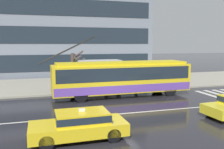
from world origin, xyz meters
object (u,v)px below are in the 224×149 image
at_px(street_tree_bare, 74,68).
at_px(trolleybus, 122,77).
at_px(pedestrian_walking_past, 136,77).
at_px(pedestrian_approaching_curb, 117,71).
at_px(pedestrian_at_shelter, 106,79).
at_px(bus_shelter, 98,67).
at_px(taxi_oncoming_near, 80,124).

bearing_deg(street_tree_bare, trolleybus, -47.92).
bearing_deg(street_tree_bare, pedestrian_walking_past, -13.74).
height_order(pedestrian_approaching_curb, pedestrian_walking_past, pedestrian_approaching_curb).
bearing_deg(pedestrian_approaching_curb, pedestrian_at_shelter, -160.36).
relative_size(pedestrian_at_shelter, street_tree_bare, 0.46).
height_order(pedestrian_approaching_curb, street_tree_bare, street_tree_bare).
distance_m(pedestrian_walking_past, street_tree_bare, 5.85).
bearing_deg(pedestrian_at_shelter, street_tree_bare, 151.67).
relative_size(bus_shelter, pedestrian_approaching_curb, 2.04).
xyz_separation_m(trolleybus, street_tree_bare, (-3.42, 3.79, 0.49)).
bearing_deg(pedestrian_approaching_curb, street_tree_bare, 165.17).
distance_m(pedestrian_approaching_curb, street_tree_bare, 4.01).
distance_m(bus_shelter, pedestrian_walking_past, 3.70).
height_order(bus_shelter, street_tree_bare, street_tree_bare).
height_order(taxi_oncoming_near, bus_shelter, bus_shelter).
distance_m(bus_shelter, pedestrian_approaching_curb, 1.89).
bearing_deg(trolleybus, taxi_oncoming_near, -120.39).
distance_m(pedestrian_at_shelter, street_tree_bare, 3.19).
distance_m(trolleybus, pedestrian_at_shelter, 2.50).
bearing_deg(taxi_oncoming_near, bus_shelter, 72.98).
bearing_deg(trolleybus, bus_shelter, 106.34).
bearing_deg(pedestrian_at_shelter, trolleybus, -72.54).
xyz_separation_m(taxi_oncoming_near, pedestrian_walking_past, (6.94, 10.50, 0.46)).
distance_m(trolleybus, taxi_oncoming_near, 9.42).
bearing_deg(pedestrian_approaching_curb, trolleybus, -99.21).
height_order(bus_shelter, pedestrian_walking_past, bus_shelter).
relative_size(pedestrian_approaching_curb, street_tree_bare, 0.57).
height_order(trolleybus, street_tree_bare, trolleybus).
distance_m(trolleybus, pedestrian_approaching_curb, 2.81).
bearing_deg(pedestrian_walking_past, bus_shelter, 157.55).
relative_size(trolleybus, taxi_oncoming_near, 2.82).
distance_m(taxi_oncoming_near, street_tree_bare, 12.03).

